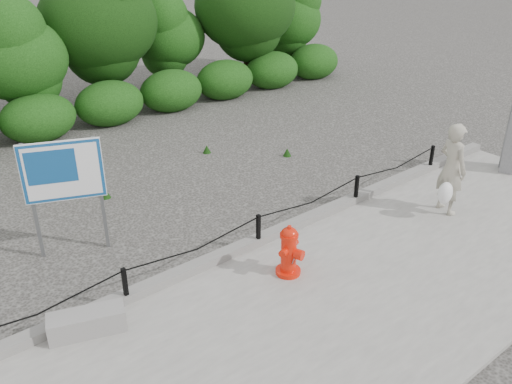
{
  "coord_description": "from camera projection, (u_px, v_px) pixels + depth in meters",
  "views": [
    {
      "loc": [
        -5.07,
        -6.17,
        5.11
      ],
      "look_at": [
        0.11,
        0.2,
        1.0
      ],
      "focal_mm": 38.0,
      "sensor_mm": 36.0,
      "label": 1
    }
  ],
  "objects": [
    {
      "name": "ground",
      "position": [
        258.0,
        249.0,
        9.43
      ],
      "size": [
        90.0,
        90.0,
        0.0
      ],
      "primitive_type": "plane",
      "color": "#2D2B28",
      "rests_on": "ground"
    },
    {
      "name": "sidewalk",
      "position": [
        344.0,
        303.0,
        8.02
      ],
      "size": [
        14.0,
        4.0,
        0.08
      ],
      "primitive_type": "cube",
      "color": "gray",
      "rests_on": "ground"
    },
    {
      "name": "curb",
      "position": [
        257.0,
        241.0,
        9.4
      ],
      "size": [
        14.0,
        0.22,
        0.14
      ],
      "primitive_type": "cube",
      "color": "slate",
      "rests_on": "sidewalk"
    },
    {
      "name": "chain_barrier",
      "position": [
        258.0,
        226.0,
        9.22
      ],
      "size": [
        10.06,
        0.06,
        0.6
      ],
      "color": "black",
      "rests_on": "sidewalk"
    },
    {
      "name": "treeline",
      "position": [
        50.0,
        27.0,
        14.52
      ],
      "size": [
        20.17,
        3.87,
        4.81
      ],
      "color": "black",
      "rests_on": "ground"
    },
    {
      "name": "fire_hydrant",
      "position": [
        289.0,
        251.0,
        8.46
      ],
      "size": [
        0.52,
        0.52,
        0.87
      ],
      "rotation": [
        0.0,
        0.0,
        0.35
      ],
      "color": "red",
      "rests_on": "sidewalk"
    },
    {
      "name": "pedestrian",
      "position": [
        451.0,
        170.0,
        10.12
      ],
      "size": [
        0.8,
        0.74,
        1.78
      ],
      "rotation": [
        0.0,
        0.0,
        1.31
      ],
      "color": "#A59F8E",
      "rests_on": "sidewalk"
    },
    {
      "name": "concrete_block",
      "position": [
        87.0,
        322.0,
        7.33
      ],
      "size": [
        1.08,
        0.68,
        0.33
      ],
      "primitive_type": "cube",
      "rotation": [
        0.0,
        0.0,
        -0.34
      ],
      "color": "gray",
      "rests_on": "sidewalk"
    },
    {
      "name": "advertising_sign",
      "position": [
        63.0,
        176.0,
        8.7
      ],
      "size": [
        1.2,
        0.55,
        2.05
      ],
      "rotation": [
        0.0,
        0.0,
        -0.39
      ],
      "color": "slate",
      "rests_on": "ground"
    }
  ]
}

